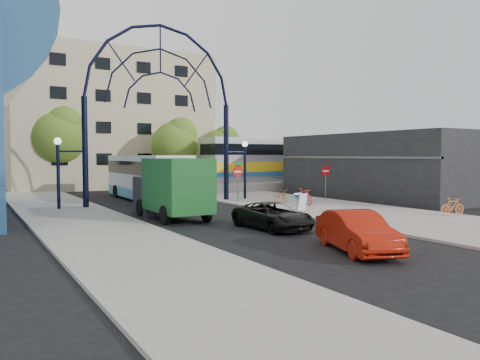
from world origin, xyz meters
TOP-DOWN VIEW (x-y plane):
  - ground at (0.00, 0.00)m, footprint 120.00×120.00m
  - sidewalk_east at (8.00, 4.00)m, footprint 8.00×56.00m
  - plaza_west at (-6.50, 6.00)m, footprint 5.00×50.00m
  - gateway_arch at (0.00, 14.00)m, footprint 13.64×0.44m
  - stop_sign at (4.80, 12.00)m, footprint 0.80×0.07m
  - do_not_enter_sign at (11.00, 10.00)m, footprint 0.76×0.07m
  - street_name_sign at (5.20, 12.60)m, footprint 0.70×0.70m
  - sandwich_board at (5.60, 5.98)m, footprint 0.55×0.61m
  - commercial_block_east at (16.00, 10.00)m, footprint 6.00×16.00m
  - apartment_block at (2.00, 34.97)m, footprint 20.00×12.10m
  - train_platform at (20.00, 22.00)m, footprint 32.00×5.00m
  - train_car at (20.00, 22.00)m, footprint 25.10×3.05m
  - tree_north_a at (6.12, 25.93)m, footprint 4.48×4.48m
  - tree_north_b at (-3.88, 29.93)m, footprint 5.12×5.12m
  - tree_north_c at (12.12, 27.93)m, footprint 4.16×4.16m
  - city_bus at (0.10, 17.35)m, footprint 3.10×12.25m
  - green_truck at (-2.09, 7.17)m, footprint 2.56×6.37m
  - black_suv at (0.50, 1.47)m, footprint 2.17×4.44m
  - red_sedan at (0.16, -4.14)m, footprint 2.86×4.54m
  - bike_near_a at (7.37, 10.50)m, footprint 0.67×1.67m
  - bike_near_b at (7.59, 8.21)m, footprint 0.58×1.76m
  - bike_far_b at (11.13, -0.15)m, footprint 1.61×0.72m

SIDE VIEW (x-z plane):
  - ground at x=0.00m, z-range 0.00..0.00m
  - sidewalk_east at x=8.00m, z-range 0.00..0.12m
  - plaza_west at x=-6.50m, z-range 0.00..0.12m
  - train_platform at x=20.00m, z-range 0.00..0.80m
  - bike_near_a at x=7.37m, z-range 0.12..0.98m
  - bike_far_b at x=11.13m, z-range 0.12..1.06m
  - black_suv at x=0.50m, z-range 0.00..1.21m
  - bike_near_b at x=7.59m, z-range 0.12..1.17m
  - red_sedan at x=0.16m, z-range 0.00..1.41m
  - sandwich_board at x=5.60m, z-range 0.25..1.24m
  - green_truck at x=-2.09m, z-range 0.00..3.19m
  - city_bus at x=0.10m, z-range 0.08..3.42m
  - do_not_enter_sign at x=11.00m, z-range 0.74..3.22m
  - stop_sign at x=4.80m, z-range 0.74..3.24m
  - street_name_sign at x=5.20m, z-range 0.73..3.53m
  - commercial_block_east at x=16.00m, z-range 0.00..5.00m
  - train_car at x=20.00m, z-range 0.80..5.00m
  - tree_north_c at x=12.12m, z-range 1.03..7.53m
  - tree_north_a at x=6.12m, z-range 1.11..8.11m
  - tree_north_b at x=-3.88m, z-range 1.27..9.27m
  - apartment_block at x=2.00m, z-range 0.00..14.00m
  - gateway_arch at x=0.00m, z-range 2.51..14.61m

